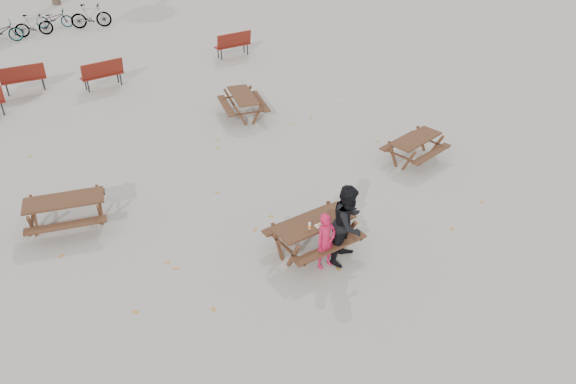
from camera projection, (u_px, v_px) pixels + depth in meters
ground at (313, 250)px, 12.48m from camera, size 80.00×80.00×0.00m
main_picnic_table at (314, 229)px, 12.16m from camera, size 1.80×1.45×0.78m
food_tray at (319, 226)px, 11.91m from camera, size 0.18×0.11×0.03m
bread_roll at (320, 224)px, 11.89m from camera, size 0.14×0.06×0.05m
soda_bottle at (310, 226)px, 11.80m from camera, size 0.07×0.07×0.17m
child at (326, 241)px, 11.68m from camera, size 0.48×0.32×1.31m
adult at (348, 224)px, 11.76m from camera, size 1.10×1.01×1.83m
picnic_table_east at (415, 149)px, 15.69m from camera, size 1.81×1.55×0.69m
picnic_table_north at (67, 213)px, 13.01m from camera, size 2.11×1.87×0.76m
picnic_table_far at (243, 105)px, 18.14m from camera, size 1.76×1.99×0.73m
park_bench_row at (92, 73)px, 20.16m from camera, size 11.19×2.09×1.03m
bicycle_row at (23, 25)px, 25.13m from camera, size 7.66×2.37×1.10m
fallen_leaves at (271, 192)px, 14.45m from camera, size 11.00×11.00×0.01m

